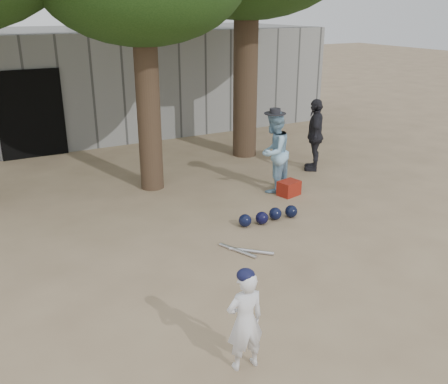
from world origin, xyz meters
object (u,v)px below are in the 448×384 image
boy_player (245,321)px  spectator_dark (315,135)px  spectator_blue (274,152)px  red_bag (289,188)px

boy_player → spectator_dark: (4.96, 5.15, 0.26)m
boy_player → spectator_blue: size_ratio=0.69×
spectator_blue → spectator_dark: bearing=173.9°
boy_player → spectator_dark: bearing=-129.6°
spectator_dark → red_bag: bearing=-13.8°
boy_player → red_bag: bearing=-126.4°
boy_player → red_bag: boy_player is taller
spectator_dark → red_bag: spectator_dark is taller
red_bag → boy_player: bearing=-130.7°
boy_player → red_bag: size_ratio=2.75×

